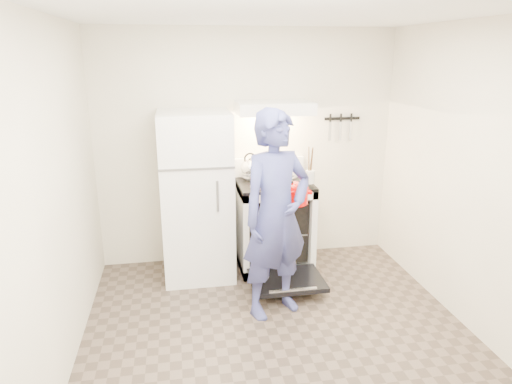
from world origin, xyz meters
TOP-DOWN VIEW (x-y plane):
  - floor at (0.00, 0.00)m, footprint 3.60×3.60m
  - back_wall at (0.00, 1.80)m, footprint 3.20×0.02m
  - refrigerator at (-0.58, 1.45)m, footprint 0.70×0.70m
  - stove_body at (0.23, 1.48)m, footprint 0.76×0.65m
  - cooktop at (0.23, 1.48)m, footprint 0.76×0.65m
  - backsplash at (0.23, 1.76)m, footprint 0.76×0.07m
  - oven_door at (0.23, 0.88)m, footprint 0.70×0.54m
  - oven_rack at (0.23, 1.48)m, footprint 0.60×0.52m
  - range_hood at (0.23, 1.55)m, footprint 0.76×0.50m
  - knife_strip at (1.05, 1.79)m, footprint 0.40×0.02m
  - pizza_stone at (0.19, 1.47)m, footprint 0.31×0.31m
  - tea_kettle at (-0.01, 1.60)m, footprint 0.24×0.20m
  - utensil_jar at (0.55, 1.27)m, footprint 0.09×0.09m
  - person at (0.05, 0.58)m, footprint 0.78×0.66m
  - dutch_oven at (0.24, 0.80)m, footprint 0.37×0.30m

SIDE VIEW (x-z plane):
  - floor at x=0.00m, z-range 0.00..0.00m
  - oven_door at x=0.23m, z-range 0.10..0.15m
  - oven_rack at x=0.23m, z-range 0.43..0.45m
  - pizza_stone at x=0.19m, z-range 0.45..0.46m
  - stove_body at x=0.23m, z-range 0.00..0.92m
  - refrigerator at x=-0.58m, z-range 0.00..1.70m
  - person at x=0.05m, z-range 0.00..1.82m
  - cooktop at x=0.23m, z-range 0.92..0.95m
  - dutch_oven at x=0.24m, z-range 0.89..1.13m
  - utensil_jar at x=0.55m, z-range 0.98..1.11m
  - backsplash at x=0.23m, z-range 0.95..1.15m
  - tea_kettle at x=-0.01m, z-range 0.95..1.24m
  - back_wall at x=0.00m, z-range 0.00..2.50m
  - knife_strip at x=1.05m, z-range 1.54..1.56m
  - range_hood at x=0.23m, z-range 1.65..1.77m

